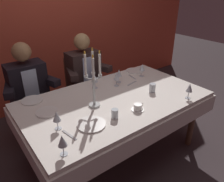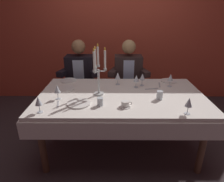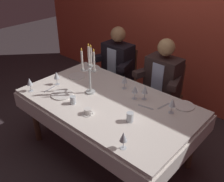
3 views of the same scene
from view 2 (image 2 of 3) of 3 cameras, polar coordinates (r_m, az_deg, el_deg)
name	(u,v)px [view 2 (image 2 of 3)]	position (r m, az deg, el deg)	size (l,w,h in m)	color
ground_plane	(120,146)	(2.63, 2.45, -15.87)	(12.00, 12.00, 0.00)	#3D3235
back_wall	(118,28)	(3.74, 1.92, 18.14)	(6.00, 0.12, 2.70)	#C94934
dining_table	(121,103)	(2.30, 2.70, -3.64)	(1.94, 1.14, 0.74)	white
candelabra	(98,73)	(2.16, -4.02, 5.32)	(0.15, 0.17, 0.58)	silver
dinner_plate_0	(79,103)	(2.04, -9.76, -3.59)	(0.25, 0.25, 0.01)	white
dinner_plate_1	(66,89)	(2.46, -13.34, 0.69)	(0.20, 0.20, 0.01)	white
dinner_plate_2	(169,81)	(2.77, 16.37, 2.86)	(0.21, 0.21, 0.01)	white
dinner_plate_3	(69,80)	(2.74, -12.67, 3.04)	(0.21, 0.21, 0.01)	white
wine_glass_0	(142,77)	(2.50, 8.93, 4.07)	(0.07, 0.07, 0.16)	silver
wine_glass_1	(38,101)	(1.93, -20.84, -2.87)	(0.07, 0.07, 0.16)	silver
wine_glass_2	(118,76)	(2.51, 1.71, 4.44)	(0.07, 0.07, 0.16)	silver
wine_glass_3	(136,79)	(2.43, 7.17, 3.62)	(0.07, 0.07, 0.16)	silver
wine_glass_4	(189,103)	(1.91, 21.68, -3.23)	(0.07, 0.07, 0.16)	silver
wine_glass_5	(170,78)	(2.55, 16.83, 3.71)	(0.07, 0.07, 0.16)	silver
wine_glass_6	(57,89)	(2.16, -15.83, 0.49)	(0.07, 0.07, 0.16)	silver
water_tumbler_0	(100,102)	(1.97, -3.52, -3.13)	(0.06, 0.06, 0.09)	silver
water_tumbler_1	(160,95)	(2.17, 13.84, -1.19)	(0.07, 0.07, 0.10)	silver
coffee_cup_0	(125,104)	(1.95, 3.91, -3.90)	(0.13, 0.12, 0.06)	white
fork_0	(152,89)	(2.45, 11.61, 0.65)	(0.17, 0.02, 0.01)	#B7B7BC
fork_1	(159,85)	(2.60, 13.78, 1.78)	(0.17, 0.02, 0.01)	#B7B7BC
fork_2	(58,104)	(2.08, -15.59, -3.75)	(0.17, 0.02, 0.01)	#B7B7BC
seated_diner_0	(80,72)	(3.13, -9.35, 5.51)	(0.63, 0.48, 1.24)	brown
seated_diner_1	(128,72)	(3.09, 4.71, 5.54)	(0.63, 0.48, 1.24)	brown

